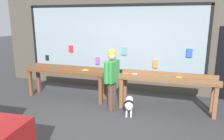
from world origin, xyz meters
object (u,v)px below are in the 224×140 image
display_table_right (167,82)px  small_dog (129,104)px  display_table_left (67,74)px  person_browsing (112,76)px

display_table_right → small_dog: size_ratio=3.98×
display_table_left → small_dog: 2.15m
display_table_right → small_dog: 1.12m
display_table_left → small_dog: (2.02, -0.58, -0.47)m
person_browsing → display_table_left: bearing=82.8°
display_table_left → display_table_right: (2.86, -0.00, 0.02)m
person_browsing → display_table_right: bearing=-61.5°
display_table_right → person_browsing: bearing=-160.8°
person_browsing → small_dog: 0.81m
person_browsing → small_dog: bearing=-94.2°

